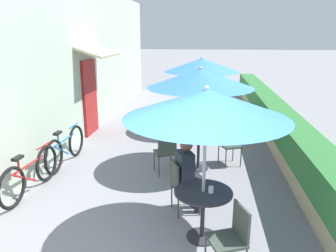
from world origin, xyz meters
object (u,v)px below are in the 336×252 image
(seated_patron_near_right, at_px, (188,172))
(patio_table_far, at_px, (200,114))
(patio_umbrella_mid, at_px, (200,78))
(cafe_chair_far_left, at_px, (204,109))
(patio_table_near, at_px, (203,204))
(patio_umbrella_near, at_px, (206,104))
(patio_umbrella_far, at_px, (202,65))
(patio_table_mid, at_px, (199,145))
(cafe_chair_near_left, at_px, (232,234))
(bicycle_second, at_px, (66,148))
(cafe_chair_mid_right, at_px, (166,150))
(cafe_chair_far_right, at_px, (196,120))
(coffee_cup_far, at_px, (202,105))
(cafe_chair_mid_left, at_px, (229,141))
(seated_patron_far_right, at_px, (192,114))
(coffee_cup_near, at_px, (211,190))
(bicycle_leaning, at_px, (30,174))
(cafe_chair_near_right, at_px, (181,183))

(seated_patron_near_right, xyz_separation_m, patio_table_far, (0.10, 4.63, -0.15))
(patio_umbrella_mid, height_order, patio_table_far, patio_umbrella_mid)
(seated_patron_near_right, bearing_deg, cafe_chair_far_left, 155.49)
(patio_table_near, xyz_separation_m, patio_umbrella_near, (0.00, 0.00, 1.41))
(patio_umbrella_far, bearing_deg, patio_table_near, -88.43)
(patio_table_mid, relative_size, patio_table_far, 1.00)
(cafe_chair_near_left, xyz_separation_m, bicycle_second, (-3.39, 3.06, -0.13))
(patio_table_near, relative_size, cafe_chair_mid_right, 0.93)
(cafe_chair_far_right, distance_m, coffee_cup_far, 0.92)
(patio_table_near, xyz_separation_m, cafe_chair_far_left, (-0.04, 6.07, -0.02))
(patio_umbrella_near, xyz_separation_m, coffee_cup_far, (-0.11, 5.46, -1.17))
(bicycle_second, bearing_deg, cafe_chair_mid_left, 9.47)
(seated_patron_far_right, relative_size, coffee_cup_far, 13.89)
(patio_table_mid, bearing_deg, patio_umbrella_far, 90.37)
(coffee_cup_near, distance_m, patio_umbrella_far, 5.50)
(coffee_cup_far, bearing_deg, patio_table_mid, -90.26)
(patio_umbrella_near, height_order, cafe_chair_mid_right, patio_umbrella_near)
(patio_table_far, height_order, seated_patron_far_right, seated_patron_far_right)
(bicycle_leaning, bearing_deg, cafe_chair_mid_right, 29.28)
(patio_umbrella_far, height_order, cafe_chair_far_right, patio_umbrella_far)
(patio_table_mid, height_order, cafe_chair_mid_left, cafe_chair_mid_left)
(patio_umbrella_mid, relative_size, cafe_chair_far_right, 2.50)
(cafe_chair_mid_right, xyz_separation_m, patio_table_far, (0.63, 3.22, 0.02))
(patio_umbrella_near, relative_size, cafe_chair_mid_left, 2.50)
(bicycle_leaning, bearing_deg, bicycle_second, 91.33)
(patio_table_near, bearing_deg, bicycle_leaning, 161.93)
(patio_umbrella_near, xyz_separation_m, patio_table_far, (-0.15, 5.33, -1.41))
(coffee_cup_far, bearing_deg, cafe_chair_far_left, 83.24)
(coffee_cup_near, xyz_separation_m, cafe_chair_mid_right, (-0.88, 2.15, -0.25))
(bicycle_second, bearing_deg, cafe_chair_near_left, -39.77)
(cafe_chair_near_right, bearing_deg, patio_umbrella_far, 155.17)
(coffee_cup_far, bearing_deg, patio_table_far, -103.65)
(seated_patron_near_right, height_order, bicycle_leaning, seated_patron_near_right)
(coffee_cup_near, xyz_separation_m, patio_table_far, (-0.25, 5.36, -0.23))
(seated_patron_far_right, bearing_deg, patio_table_mid, -159.96)
(cafe_chair_near_left, bearing_deg, coffee_cup_near, -0.58)
(patio_table_mid, relative_size, cafe_chair_mid_right, 0.93)
(patio_table_mid, bearing_deg, seated_patron_far_right, 96.17)
(patio_table_far, distance_m, seated_patron_far_right, 0.76)
(seated_patron_near_right, height_order, cafe_chair_far_left, seated_patron_near_right)
(patio_umbrella_near, relative_size, cafe_chair_far_right, 2.50)
(patio_umbrella_near, relative_size, bicycle_leaning, 1.21)
(cafe_chair_near_left, height_order, patio_table_far, cafe_chair_near_left)
(cafe_chair_far_right, bearing_deg, cafe_chair_near_right, -167.62)
(patio_table_near, height_order, patio_umbrella_mid, patio_umbrella_mid)
(coffee_cup_far, height_order, bicycle_second, bicycle_second)
(seated_patron_near_right, distance_m, coffee_cup_near, 0.82)
(patio_table_far, bearing_deg, seated_patron_near_right, -91.28)
(cafe_chair_near_left, height_order, bicycle_second, cafe_chair_near_left)
(patio_umbrella_mid, relative_size, bicycle_second, 1.20)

